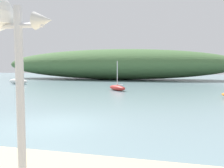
{
  "coord_description": "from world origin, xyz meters",
  "views": [
    {
      "loc": [
        4.71,
        -9.14,
        2.47
      ],
      "look_at": [
        1.75,
        3.14,
        1.48
      ],
      "focal_mm": 38.31,
      "sensor_mm": 36.0,
      "label": 1
    }
  ],
  "objects": [
    {
      "name": "ground_plane",
      "position": [
        0.0,
        0.0,
        0.0
      ],
      "size": [
        120.0,
        120.0,
        0.0
      ],
      "primitive_type": "plane",
      "color": "gray"
    },
    {
      "name": "distant_hill",
      "position": [
        -4.77,
        32.43,
        2.66
      ],
      "size": [
        41.79,
        10.71,
        5.32
      ],
      "primitive_type": "ellipsoid",
      "color": "#476B3D",
      "rests_on": "ground"
    },
    {
      "name": "mast_structure",
      "position": [
        2.28,
        -6.05,
        2.99
      ],
      "size": [
        1.24,
        0.6,
        3.33
      ],
      "color": "silver",
      "rests_on": "beach_sand"
    },
    {
      "name": "sailboat_far_right",
      "position": [
        -0.28,
        13.73,
        0.29
      ],
      "size": [
        2.36,
        2.39,
        2.9
      ],
      "color": "#B72D28",
      "rests_on": "ground"
    },
    {
      "name": "sailboat_east_reach",
      "position": [
        -14.67,
        18.42,
        0.39
      ],
      "size": [
        3.44,
        1.82,
        4.38
      ],
      "color": "white",
      "rests_on": "ground"
    }
  ]
}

